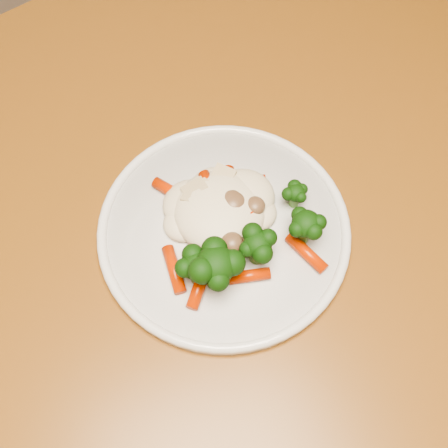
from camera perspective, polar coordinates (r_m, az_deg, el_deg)
name	(u,v)px	position (r m, az deg, el deg)	size (l,w,h in m)	color
dining_table	(163,313)	(0.64, -6.25, -9.02)	(1.48, 1.20, 0.75)	brown
plate	(224,231)	(0.57, 0.00, -0.68)	(0.25, 0.25, 0.01)	silver
meal	(229,228)	(0.54, 0.56, -0.41)	(0.16, 0.16, 0.05)	beige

